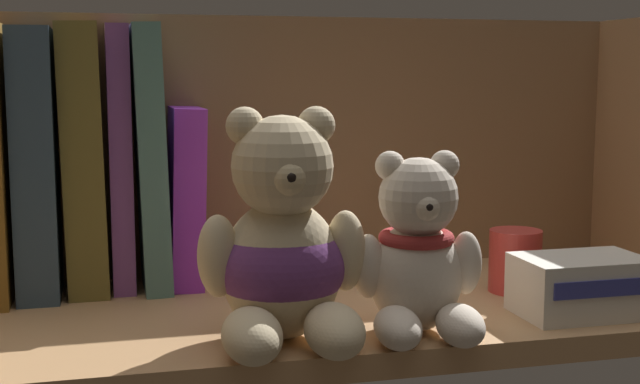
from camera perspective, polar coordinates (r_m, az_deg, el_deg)
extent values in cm
cube|color=tan|center=(73.63, -1.05, -8.28)|extent=(71.14, 27.13, 2.00)
cube|color=olive|center=(84.95, -3.29, 2.45)|extent=(73.54, 1.20, 26.94)
cube|color=#2F4559|center=(80.51, -18.24, 1.91)|extent=(3.52, 12.79, 23.34)
cube|color=brown|center=(80.32, -15.41, 2.16)|extent=(3.85, 10.91, 23.84)
cube|color=#7B4694|center=(80.33, -13.13, 2.21)|extent=(1.97, 9.14, 23.70)
cube|color=slate|center=(80.43, -11.23, 2.30)|extent=(3.00, 11.77, 23.82)
cube|color=purple|center=(81.08, -8.97, -0.22)|extent=(3.43, 9.86, 16.51)
ellipsoid|color=beige|center=(63.46, -2.56, -5.14)|extent=(8.85, 8.12, 10.41)
sphere|color=beige|center=(61.67, -2.52, 1.71)|extent=(7.40, 7.40, 7.40)
sphere|color=beige|center=(61.59, -5.00, 4.37)|extent=(2.78, 2.78, 2.78)
sphere|color=beige|center=(62.41, -0.26, 4.45)|extent=(2.78, 2.78, 2.78)
sphere|color=beige|center=(59.15, -2.11, 1.01)|extent=(2.78, 2.78, 2.78)
sphere|color=black|center=(58.19, -1.96, 0.97)|extent=(0.97, 0.97, 0.97)
ellipsoid|color=beige|center=(59.22, -4.54, -9.47)|extent=(4.50, 7.13, 3.70)
ellipsoid|color=beige|center=(60.15, 0.95, -9.17)|extent=(4.50, 7.13, 3.70)
ellipsoid|color=beige|center=(62.12, -6.77, -4.24)|extent=(3.15, 3.15, 6.02)
ellipsoid|color=beige|center=(63.57, 1.69, -3.91)|extent=(3.15, 3.15, 6.02)
ellipsoid|color=#683375|center=(63.40, -2.56, -4.91)|extent=(9.58, 8.85, 7.29)
ellipsoid|color=beige|center=(65.81, 6.36, -5.61)|extent=(7.13, 6.54, 8.38)
sphere|color=beige|center=(64.26, 6.53, -0.34)|extent=(5.96, 5.96, 5.96)
sphere|color=beige|center=(63.88, 4.66, 1.74)|extent=(2.24, 2.24, 2.24)
sphere|color=beige|center=(64.93, 8.25, 1.78)|extent=(2.24, 2.24, 2.24)
sphere|color=beige|center=(62.29, 7.02, -0.94)|extent=(2.24, 2.24, 2.24)
sphere|color=black|center=(61.54, 7.21, -1.00)|extent=(0.78, 0.78, 0.78)
ellipsoid|color=beige|center=(62.24, 5.17, -8.96)|extent=(3.94, 5.92, 2.98)
ellipsoid|color=beige|center=(63.44, 9.27, -8.71)|extent=(3.94, 5.92, 2.98)
ellipsoid|color=beige|center=(64.34, 3.20, -4.93)|extent=(2.67, 2.67, 4.84)
ellipsoid|color=beige|center=(66.23, 9.63, -4.66)|extent=(2.67, 2.67, 4.84)
torus|color=#A92E2E|center=(65.18, 6.40, -3.03)|extent=(5.72, 5.72, 1.07)
cylinder|color=#C63833|center=(79.71, 12.67, -4.41)|extent=(4.68, 4.68, 5.60)
cube|color=silver|center=(73.27, 16.88, -5.96)|extent=(10.20, 6.66, 4.79)
cube|color=#33388C|center=(70.33, 18.35, -6.10)|extent=(8.67, 0.16, 1.34)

